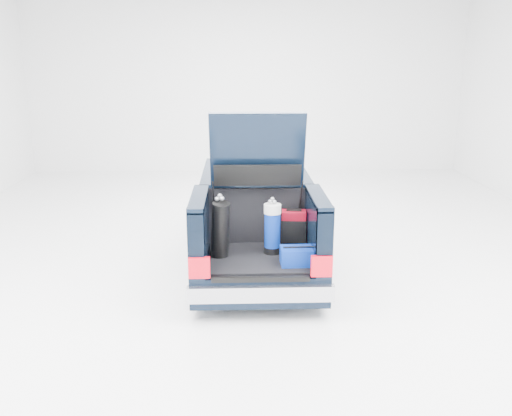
{
  "coord_description": "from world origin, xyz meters",
  "views": [
    {
      "loc": [
        -0.27,
        -8.24,
        3.17
      ],
      "look_at": [
        0.0,
        -0.5,
        0.99
      ],
      "focal_mm": 38.0,
      "sensor_mm": 36.0,
      "label": 1
    }
  ],
  "objects_px": {
    "red_suitcase": "(294,229)",
    "blue_duffel": "(298,256)",
    "blue_golf_bag": "(272,228)",
    "car": "(255,217)",
    "black_golf_bag": "(220,229)"
  },
  "relations": [
    {
      "from": "black_golf_bag",
      "to": "blue_golf_bag",
      "type": "height_order",
      "value": "black_golf_bag"
    },
    {
      "from": "red_suitcase",
      "to": "blue_duffel",
      "type": "xyz_separation_m",
      "value": [
        0.0,
        -0.64,
        -0.15
      ]
    },
    {
      "from": "red_suitcase",
      "to": "black_golf_bag",
      "type": "xyz_separation_m",
      "value": [
        -1.0,
        -0.35,
        0.12
      ]
    },
    {
      "from": "car",
      "to": "black_golf_bag",
      "type": "relative_size",
      "value": 5.46
    },
    {
      "from": "black_golf_bag",
      "to": "blue_duffel",
      "type": "relative_size",
      "value": 1.83
    },
    {
      "from": "blue_golf_bag",
      "to": "blue_duffel",
      "type": "bearing_deg",
      "value": -55.33
    },
    {
      "from": "car",
      "to": "red_suitcase",
      "type": "height_order",
      "value": "car"
    },
    {
      "from": "black_golf_bag",
      "to": "blue_duffel",
      "type": "bearing_deg",
      "value": -38.92
    },
    {
      "from": "blue_duffel",
      "to": "red_suitcase",
      "type": "bearing_deg",
      "value": 88.28
    },
    {
      "from": "car",
      "to": "blue_duffel",
      "type": "relative_size",
      "value": 9.97
    },
    {
      "from": "red_suitcase",
      "to": "black_golf_bag",
      "type": "distance_m",
      "value": 1.07
    },
    {
      "from": "red_suitcase",
      "to": "blue_duffel",
      "type": "relative_size",
      "value": 1.18
    },
    {
      "from": "red_suitcase",
      "to": "car",
      "type": "bearing_deg",
      "value": 116.51
    },
    {
      "from": "red_suitcase",
      "to": "blue_golf_bag",
      "type": "distance_m",
      "value": 0.39
    },
    {
      "from": "car",
      "to": "black_golf_bag",
      "type": "height_order",
      "value": "car"
    }
  ]
}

